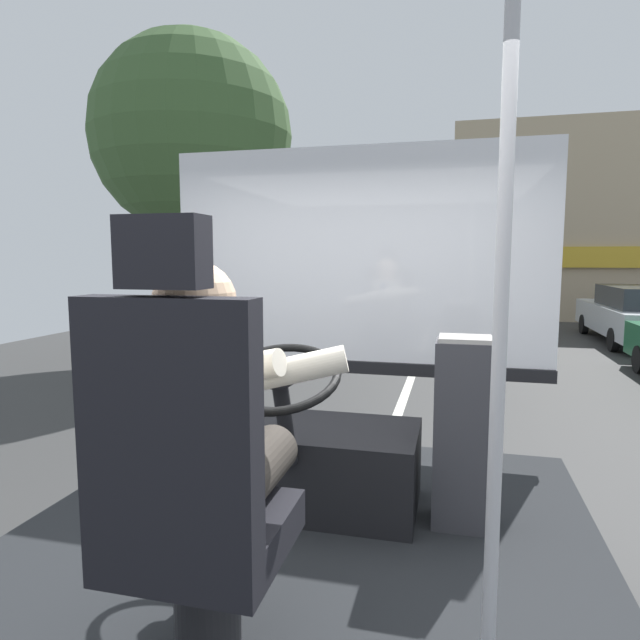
{
  "coord_description": "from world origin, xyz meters",
  "views": [
    {
      "loc": [
        0.63,
        -1.89,
        1.9
      ],
      "look_at": [
        -0.18,
        1.36,
        1.51
      ],
      "focal_mm": 30.45,
      "sensor_mm": 36.0,
      "label": 1
    }
  ],
  "objects_px": {
    "fare_box": "(463,432)",
    "parked_car_silver": "(639,314)",
    "bus_driver": "(209,422)",
    "driver_seat": "(190,496)",
    "handrail_pole": "(500,329)",
    "steering_console": "(306,461)"
  },
  "relations": [
    {
      "from": "fare_box",
      "to": "parked_car_silver",
      "type": "height_order",
      "value": "fare_box"
    },
    {
      "from": "bus_driver",
      "to": "fare_box",
      "type": "bearing_deg",
      "value": 54.57
    },
    {
      "from": "driver_seat",
      "to": "handrail_pole",
      "type": "bearing_deg",
      "value": 23.87
    },
    {
      "from": "steering_console",
      "to": "handrail_pole",
      "type": "distance_m",
      "value": 1.42
    },
    {
      "from": "handrail_pole",
      "to": "parked_car_silver",
      "type": "distance_m",
      "value": 12.15
    },
    {
      "from": "steering_console",
      "to": "fare_box",
      "type": "bearing_deg",
      "value": -1.55
    },
    {
      "from": "driver_seat",
      "to": "fare_box",
      "type": "bearing_deg",
      "value": 57.53
    },
    {
      "from": "steering_console",
      "to": "parked_car_silver",
      "type": "bearing_deg",
      "value": 66.44
    },
    {
      "from": "bus_driver",
      "to": "steering_console",
      "type": "distance_m",
      "value": 1.2
    },
    {
      "from": "parked_car_silver",
      "to": "driver_seat",
      "type": "bearing_deg",
      "value": -111.4
    },
    {
      "from": "driver_seat",
      "to": "fare_box",
      "type": "height_order",
      "value": "driver_seat"
    },
    {
      "from": "bus_driver",
      "to": "handrail_pole",
      "type": "relative_size",
      "value": 0.37
    },
    {
      "from": "handrail_pole",
      "to": "parked_car_silver",
      "type": "bearing_deg",
      "value": 71.64
    },
    {
      "from": "steering_console",
      "to": "handrail_pole",
      "type": "height_order",
      "value": "handrail_pole"
    },
    {
      "from": "fare_box",
      "to": "parked_car_silver",
      "type": "bearing_deg",
      "value": 69.96
    },
    {
      "from": "bus_driver",
      "to": "parked_car_silver",
      "type": "relative_size",
      "value": 0.18
    },
    {
      "from": "steering_console",
      "to": "parked_car_silver",
      "type": "height_order",
      "value": "steering_console"
    },
    {
      "from": "fare_box",
      "to": "parked_car_silver",
      "type": "relative_size",
      "value": 0.21
    },
    {
      "from": "fare_box",
      "to": "bus_driver",
      "type": "bearing_deg",
      "value": -125.43
    },
    {
      "from": "handrail_pole",
      "to": "driver_seat",
      "type": "bearing_deg",
      "value": -156.13
    },
    {
      "from": "handrail_pole",
      "to": "bus_driver",
      "type": "bearing_deg",
      "value": -163.68
    },
    {
      "from": "driver_seat",
      "to": "parked_car_silver",
      "type": "relative_size",
      "value": 0.32
    }
  ]
}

